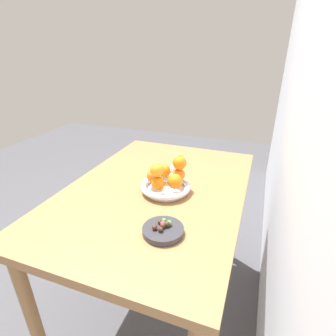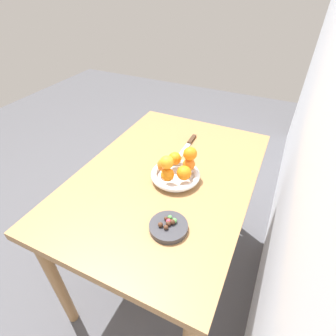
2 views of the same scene
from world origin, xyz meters
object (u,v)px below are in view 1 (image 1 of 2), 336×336
Objects in this scene: candy_ball_4 at (164,221)px; candy_ball_6 at (169,223)px; orange_1 at (153,176)px; candy_ball_0 at (163,224)px; candy_ball_3 at (161,229)px; knife at (175,164)px; orange_4 at (179,175)px; candy_ball_2 at (155,227)px; orange_6 at (157,170)px; candy_ball_1 at (160,222)px; orange_5 at (179,163)px; dining_table at (156,204)px; orange_2 at (158,183)px; orange_3 at (175,181)px; candy_ball_5 at (163,226)px; fruit_bowl at (166,187)px; candy_ball_7 at (167,224)px; candy_dish at (163,230)px; orange_0 at (164,171)px.

candy_ball_6 is at bearing 67.83° from candy_ball_4.
candy_ball_0 is at bearing 29.76° from orange_1.
candy_ball_3 is 0.58m from knife.
candy_ball_2 is (0.33, 0.02, -0.04)m from orange_4.
orange_6 is 0.23m from candy_ball_1.
orange_4 is at bearing 117.64° from orange_1.
orange_4 is at bearing -96.17° from orange_5.
dining_table is at bearing -0.21° from knife.
orange_6 is at bearing -151.42° from candy_ball_4.
orange_2 is (0.08, 0.04, 0.16)m from dining_table.
orange_3 reaches higher than candy_ball_6.
orange_4 is 0.32m from candy_ball_5.
candy_ball_6 reaches higher than dining_table.
fruit_bowl reaches higher than candy_ball_1.
candy_ball_2 reaches higher than knife.
candy_ball_6 is at bearing 156.87° from candy_ball_7.
orange_2 is 3.07× the size of candy_ball_5.
orange_2 reaches higher than candy_dish.
knife is (-0.33, -0.03, -0.12)m from orange_6.
candy_dish is 7.72× the size of candy_ball_5.
candy_ball_5 is (0.00, -0.00, 0.02)m from candy_dish.
orange_0 is 0.07m from orange_1.
candy_ball_0 is (0.20, 0.10, -0.09)m from orange_6.
dining_table is at bearing -154.82° from candy_ball_3.
candy_dish is 2.36× the size of orange_5.
candy_ball_1 reaches higher than candy_dish.
orange_6 reaches higher than candy_ball_4.
fruit_bowl is at bearing -161.10° from candy_dish.
orange_4 is 3.04× the size of candy_ball_5.
candy_ball_6 and candy_ball_7 have the same top height.
candy_ball_0 is 0.02m from candy_ball_4.
candy_ball_6 is (0.30, 0.13, -0.04)m from orange_0.
candy_ball_5 is at bearing 26.01° from orange_2.
dining_table is at bearing -158.23° from candy_ball_2.
candy_ball_6 is (-0.04, 0.01, 0.00)m from candy_ball_3.
orange_3 is (0.03, 0.05, 0.05)m from fruit_bowl.
candy_dish is at bearing 26.16° from orange_2.
orange_4 is (-0.31, -0.05, 0.06)m from candy_dish.
fruit_bowl is at bearing 98.71° from orange_1.
dining_table is 0.34m from candy_ball_5.
orange_5 reaches higher than orange_3.
candy_ball_3 is 0.95× the size of candy_ball_5.
candy_dish is 7.82× the size of candy_ball_2.
orange_5 is 0.34m from candy_ball_2.
candy_ball_1 is at bearing 13.25° from knife.
candy_ball_7 is (0.30, 0.05, -0.09)m from orange_5.
candy_ball_7 is at bearing 15.98° from knife.
candy_dish is 2.52× the size of orange_2.
candy_ball_6 reaches higher than knife.
orange_0 is at bearing -159.19° from candy_ball_4.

